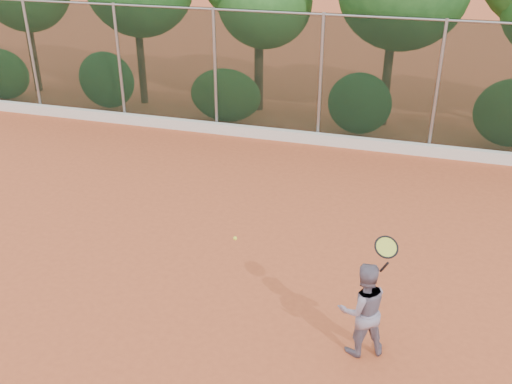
# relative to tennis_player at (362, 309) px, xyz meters

# --- Properties ---
(ground) EXTENTS (80.00, 80.00, 0.00)m
(ground) POSITION_rel_tennis_player_xyz_m (-2.23, 1.18, -0.74)
(ground) COLOR #B7512B
(ground) RESTS_ON ground
(concrete_curb) EXTENTS (24.00, 0.20, 0.30)m
(concrete_curb) POSITION_rel_tennis_player_xyz_m (-2.23, 8.00, -0.59)
(concrete_curb) COLOR silver
(concrete_curb) RESTS_ON ground
(tennis_player) EXTENTS (0.89, 0.81, 1.49)m
(tennis_player) POSITION_rel_tennis_player_xyz_m (0.00, 0.00, 0.00)
(tennis_player) COLOR slate
(tennis_player) RESTS_ON ground
(chainlink_fence) EXTENTS (24.09, 0.09, 3.50)m
(chainlink_fence) POSITION_rel_tennis_player_xyz_m (-2.23, 8.18, 1.12)
(chainlink_fence) COLOR black
(chainlink_fence) RESTS_ON ground
(tennis_racket) EXTENTS (0.41, 0.38, 0.60)m
(tennis_racket) POSITION_rel_tennis_player_xyz_m (0.23, -0.09, 1.09)
(tennis_racket) COLOR black
(tennis_racket) RESTS_ON ground
(tennis_ball_in_flight) EXTENTS (0.06, 0.06, 0.06)m
(tennis_ball_in_flight) POSITION_rel_tennis_player_xyz_m (-2.03, 0.39, 0.60)
(tennis_ball_in_flight) COLOR yellow
(tennis_ball_in_flight) RESTS_ON ground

